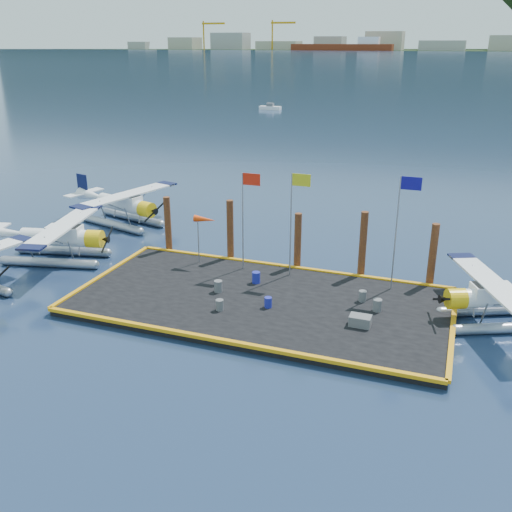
{
  "coord_description": "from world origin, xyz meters",
  "views": [
    {
      "loc": [
        9.47,
        -26.62,
        13.59
      ],
      "look_at": [
        -1.0,
        2.0,
        2.05
      ],
      "focal_mm": 40.0,
      "sensor_mm": 36.0,
      "label": 1
    }
  ],
  "objects_px": {
    "drum_0": "(218,286)",
    "drum_1": "(268,302)",
    "crate": "(360,321)",
    "piling_3": "(363,247)",
    "flagpole_red": "(246,206)",
    "flagpole_blue": "(401,217)",
    "piling_0": "(168,226)",
    "seaplane_d": "(497,300)",
    "drum_2": "(363,296)",
    "piling_2": "(298,243)",
    "drum_4": "(377,305)",
    "seaplane_b": "(60,240)",
    "drum_3": "(220,305)",
    "piling_4": "(432,257)",
    "drum_5": "(256,277)",
    "windsock": "(205,220)",
    "flagpole_yellow": "(294,209)",
    "piling_1": "(230,232)",
    "seaplane_c": "(125,207)"
  },
  "relations": [
    {
      "from": "flagpole_blue",
      "to": "piling_1",
      "type": "height_order",
      "value": "flagpole_blue"
    },
    {
      "from": "seaplane_c",
      "to": "drum_2",
      "type": "distance_m",
      "value": 21.81
    },
    {
      "from": "seaplane_b",
      "to": "drum_2",
      "type": "height_order",
      "value": "seaplane_b"
    },
    {
      "from": "crate",
      "to": "piling_3",
      "type": "bearing_deg",
      "value": 99.94
    },
    {
      "from": "drum_1",
      "to": "piling_1",
      "type": "xyz_separation_m",
      "value": [
        -4.73,
        6.25,
        1.42
      ]
    },
    {
      "from": "piling_2",
      "to": "piling_3",
      "type": "bearing_deg",
      "value": 0.0
    },
    {
      "from": "drum_3",
      "to": "piling_1",
      "type": "distance_m",
      "value": 7.97
    },
    {
      "from": "flagpole_red",
      "to": "piling_0",
      "type": "bearing_deg",
      "value": 165.54
    },
    {
      "from": "flagpole_blue",
      "to": "drum_2",
      "type": "bearing_deg",
      "value": -123.08
    },
    {
      "from": "seaplane_b",
      "to": "piling_3",
      "type": "distance_m",
      "value": 19.36
    },
    {
      "from": "drum_0",
      "to": "seaplane_c",
      "type": "bearing_deg",
      "value": 140.94
    },
    {
      "from": "drum_0",
      "to": "drum_1",
      "type": "bearing_deg",
      "value": -15.79
    },
    {
      "from": "drum_0",
      "to": "windsock",
      "type": "relative_size",
      "value": 0.21
    },
    {
      "from": "drum_1",
      "to": "flagpole_red",
      "type": "relative_size",
      "value": 0.09
    },
    {
      "from": "seaplane_d",
      "to": "drum_1",
      "type": "distance_m",
      "value": 11.61
    },
    {
      "from": "seaplane_d",
      "to": "piling_3",
      "type": "distance_m",
      "value": 8.2
    },
    {
      "from": "drum_2",
      "to": "crate",
      "type": "distance_m",
      "value": 2.89
    },
    {
      "from": "flagpole_blue",
      "to": "piling_3",
      "type": "height_order",
      "value": "flagpole_blue"
    },
    {
      "from": "seaplane_d",
      "to": "flagpole_red",
      "type": "height_order",
      "value": "flagpole_red"
    },
    {
      "from": "drum_1",
      "to": "piling_2",
      "type": "distance_m",
      "value": 6.37
    },
    {
      "from": "seaplane_b",
      "to": "flagpole_red",
      "type": "distance_m",
      "value": 12.72
    },
    {
      "from": "seaplane_b",
      "to": "windsock",
      "type": "xyz_separation_m",
      "value": [
        9.5,
        1.95,
        1.76
      ]
    },
    {
      "from": "seaplane_d",
      "to": "piling_0",
      "type": "relative_size",
      "value": 2.08
    },
    {
      "from": "drum_5",
      "to": "seaplane_d",
      "type": "bearing_deg",
      "value": 0.34
    },
    {
      "from": "seaplane_d",
      "to": "drum_5",
      "type": "relative_size",
      "value": 12.54
    },
    {
      "from": "seaplane_c",
      "to": "drum_0",
      "type": "relative_size",
      "value": 14.83
    },
    {
      "from": "seaplane_c",
      "to": "drum_5",
      "type": "bearing_deg",
      "value": 74.86
    },
    {
      "from": "drum_0",
      "to": "windsock",
      "type": "height_order",
      "value": "windsock"
    },
    {
      "from": "flagpole_red",
      "to": "flagpole_blue",
      "type": "distance_m",
      "value": 8.99
    },
    {
      "from": "drum_4",
      "to": "piling_0",
      "type": "xyz_separation_m",
      "value": [
        -14.7,
        4.73,
        1.27
      ]
    },
    {
      "from": "seaplane_d",
      "to": "piling_2",
      "type": "bearing_deg",
      "value": 49.75
    },
    {
      "from": "piling_2",
      "to": "drum_5",
      "type": "bearing_deg",
      "value": -113.42
    },
    {
      "from": "seaplane_c",
      "to": "piling_0",
      "type": "relative_size",
      "value": 2.42
    },
    {
      "from": "drum_0",
      "to": "drum_4",
      "type": "xyz_separation_m",
      "value": [
        8.74,
        0.6,
        0.0
      ]
    },
    {
      "from": "seaplane_b",
      "to": "flagpole_yellow",
      "type": "bearing_deg",
      "value": 84.41
    },
    {
      "from": "piling_2",
      "to": "piling_3",
      "type": "xyz_separation_m",
      "value": [
        4.0,
        0.0,
        0.25
      ]
    },
    {
      "from": "drum_0",
      "to": "drum_2",
      "type": "relative_size",
      "value": 1.1
    },
    {
      "from": "drum_3",
      "to": "piling_4",
      "type": "height_order",
      "value": "piling_4"
    },
    {
      "from": "flagpole_red",
      "to": "piling_2",
      "type": "bearing_deg",
      "value": 29.8
    },
    {
      "from": "drum_0",
      "to": "drum_5",
      "type": "relative_size",
      "value": 0.98
    },
    {
      "from": "drum_3",
      "to": "drum_1",
      "type": "bearing_deg",
      "value": 27.98
    },
    {
      "from": "flagpole_red",
      "to": "piling_0",
      "type": "distance_m",
      "value": 6.84
    },
    {
      "from": "drum_5",
      "to": "piling_0",
      "type": "distance_m",
      "value": 8.36
    },
    {
      "from": "piling_2",
      "to": "piling_4",
      "type": "height_order",
      "value": "piling_4"
    },
    {
      "from": "drum_0",
      "to": "flagpole_red",
      "type": "height_order",
      "value": "flagpole_red"
    },
    {
      "from": "drum_2",
      "to": "flagpole_blue",
      "type": "xyz_separation_m",
      "value": [
        1.43,
        2.19,
        3.99
      ]
    },
    {
      "from": "drum_0",
      "to": "drum_5",
      "type": "bearing_deg",
      "value": 50.68
    },
    {
      "from": "drum_2",
      "to": "piling_3",
      "type": "xyz_separation_m",
      "value": [
        -0.77,
        3.79,
        1.45
      ]
    },
    {
      "from": "flagpole_yellow",
      "to": "flagpole_blue",
      "type": "distance_m",
      "value": 6.0
    },
    {
      "from": "drum_1",
      "to": "drum_3",
      "type": "height_order",
      "value": "drum_3"
    }
  ]
}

